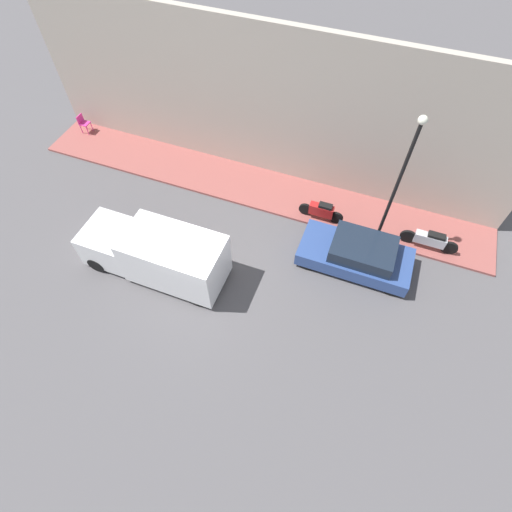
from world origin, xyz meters
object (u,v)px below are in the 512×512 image
(scooter_silver, at_px, (430,240))
(delivery_van, at_px, (155,253))
(parked_car, at_px, (357,254))
(motorcycle_red, at_px, (321,211))
(cafe_chair, at_px, (83,122))
(streetlamp, at_px, (401,175))

(scooter_silver, bearing_deg, delivery_van, 116.44)
(parked_car, distance_m, motorcycle_red, 2.41)
(parked_car, xyz_separation_m, motorcycle_red, (1.64, 1.76, -0.07))
(parked_car, bearing_deg, cafe_chair, 77.81)
(motorcycle_red, xyz_separation_m, scooter_silver, (0.03, -4.14, 0.01))
(cafe_chair, bearing_deg, streetlamp, -95.94)
(streetlamp, bearing_deg, motorcycle_red, 85.98)
(cafe_chair, bearing_deg, scooter_silver, -94.59)
(parked_car, relative_size, cafe_chair, 4.61)
(cafe_chair, bearing_deg, motorcycle_red, -96.31)
(parked_car, bearing_deg, motorcycle_red, 47.02)
(motorcycle_red, bearing_deg, cafe_chair, 83.69)
(scooter_silver, height_order, streetlamp, streetlamp)
(cafe_chair, bearing_deg, delivery_van, -128.69)
(parked_car, relative_size, delivery_van, 0.77)
(motorcycle_red, relative_size, cafe_chair, 2.06)
(streetlamp, bearing_deg, delivery_van, 120.95)
(scooter_silver, relative_size, streetlamp, 0.39)
(scooter_silver, bearing_deg, streetlamp, 95.89)
(delivery_van, relative_size, streetlamp, 0.96)
(scooter_silver, xyz_separation_m, cafe_chair, (1.29, 16.06, 0.07))
(motorcycle_red, distance_m, cafe_chair, 12.00)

